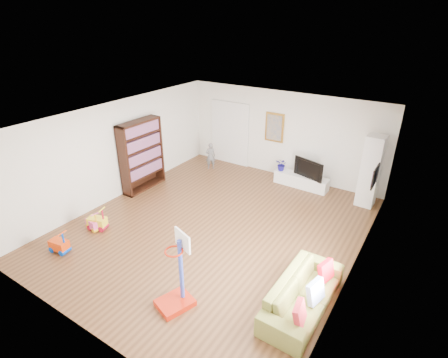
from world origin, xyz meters
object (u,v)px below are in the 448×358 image
Objects in this scene: bookshelf at (142,156)px; basketball_hoop at (173,273)px; sofa at (303,294)px; media_console at (301,181)px.

basketball_hoop is (3.84, -3.16, -0.29)m from bookshelf.
bookshelf is at bearing 159.62° from basketball_hoop.
bookshelf is at bearing 72.36° from sofa.
media_console is at bearing 34.20° from bookshelf.
basketball_hoop is (-0.11, -5.78, 0.56)m from media_console.
sofa is at bearing -18.11° from bookshelf.
sofa is (5.78, -1.96, -0.73)m from bookshelf.
sofa reaches higher than media_console.
basketball_hoop reaches higher than sofa.
bookshelf reaches higher than basketball_hoop.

